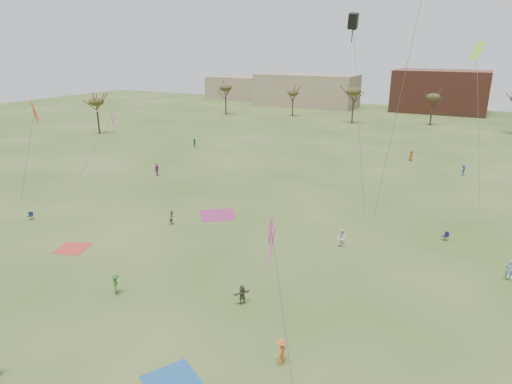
% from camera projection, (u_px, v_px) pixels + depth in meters
% --- Properties ---
extents(ground, '(260.00, 260.00, 0.00)m').
position_uv_depth(ground, '(183.00, 304.00, 33.92)').
color(ground, '#365319').
rests_on(ground, ground).
extents(flyer_near_center, '(1.18, 1.24, 1.69)m').
position_uv_depth(flyer_near_center, '(116.00, 284.00, 35.21)').
color(flyer_near_center, '#317828').
rests_on(flyer_near_center, ground).
extents(spectator_fore_b, '(0.69, 0.84, 1.57)m').
position_uv_depth(spectator_fore_b, '(172.00, 218.00, 48.94)').
color(spectator_fore_b, olive).
rests_on(spectator_fore_b, ground).
extents(spectator_fore_c, '(1.19, 1.44, 1.55)m').
position_uv_depth(spectator_fore_c, '(242.00, 294.00, 33.83)').
color(spectator_fore_c, brown).
rests_on(spectator_fore_c, ground).
extents(flyer_mid_b, '(0.68, 1.12, 1.69)m').
position_uv_depth(flyer_mid_b, '(281.00, 351.00, 27.42)').
color(flyer_mid_b, orange).
rests_on(flyer_mid_b, ground).
extents(flyer_mid_c, '(0.67, 0.46, 1.79)m').
position_uv_depth(flyer_mid_c, '(509.00, 270.00, 37.25)').
color(flyer_mid_c, '#648DA7').
rests_on(flyer_mid_c, ground).
extents(spectator_mid_d, '(0.48, 1.11, 1.88)m').
position_uv_depth(spectator_mid_d, '(157.00, 170.00, 67.36)').
color(spectator_mid_d, '#923D7E').
rests_on(spectator_mid_d, ground).
extents(spectator_mid_e, '(1.15, 1.14, 1.88)m').
position_uv_depth(spectator_mid_e, '(341.00, 238.00, 43.25)').
color(spectator_mid_e, white).
rests_on(spectator_mid_e, ground).
extents(flyer_far_a, '(1.34, 1.45, 1.62)m').
position_uv_depth(flyer_far_a, '(194.00, 143.00, 86.45)').
color(flyer_far_a, '#256F2C').
rests_on(flyer_far_a, ground).
extents(flyer_far_b, '(1.01, 0.97, 1.74)m').
position_uv_depth(flyer_far_b, '(411.00, 156.00, 76.17)').
color(flyer_far_b, '#B14E1E').
rests_on(flyer_far_b, ground).
extents(flyer_far_c, '(0.96, 1.19, 1.61)m').
position_uv_depth(flyer_far_c, '(463.00, 170.00, 67.58)').
color(flyer_far_c, navy).
rests_on(flyer_far_c, ground).
extents(blanket_red, '(3.45, 3.45, 0.03)m').
position_uv_depth(blanket_red, '(72.00, 248.00, 43.28)').
color(blanket_red, red).
rests_on(blanket_red, ground).
extents(blanket_blue, '(4.02, 4.02, 0.03)m').
position_uv_depth(blanket_blue, '(172.00, 382.00, 26.10)').
color(blanket_blue, '#2561A3').
rests_on(blanket_blue, ground).
extents(blanket_plum, '(5.44, 5.44, 0.03)m').
position_uv_depth(blanket_plum, '(218.00, 215.00, 51.89)').
color(blanket_plum, '#9F316F').
rests_on(blanket_plum, ground).
extents(camp_chair_left, '(0.72, 0.73, 0.87)m').
position_uv_depth(camp_chair_left, '(31.00, 217.00, 50.42)').
color(camp_chair_left, '#121E33').
rests_on(camp_chair_left, ground).
extents(camp_chair_right, '(0.73, 0.74, 0.87)m').
position_uv_depth(camp_chair_right, '(445.00, 238.00, 45.06)').
color(camp_chair_right, '#151233').
rests_on(camp_chair_right, ground).
extents(kites_aloft, '(68.30, 58.15, 26.68)m').
position_uv_depth(kites_aloft, '(356.00, 62.00, 43.50)').
color(kites_aloft, '#64E628').
rests_on(kites_aloft, ground).
extents(tree_line, '(117.44, 49.32, 8.91)m').
position_uv_depth(tree_line, '(383.00, 100.00, 99.72)').
color(tree_line, '#3A2B1E').
rests_on(tree_line, ground).
extents(building_tan, '(32.00, 14.00, 10.00)m').
position_uv_depth(building_tan, '(306.00, 90.00, 144.71)').
color(building_tan, '#937F60').
rests_on(building_tan, ground).
extents(building_brick, '(26.00, 16.00, 12.00)m').
position_uv_depth(building_brick, '(440.00, 91.00, 131.12)').
color(building_brick, brown).
rests_on(building_brick, ground).
extents(building_tan_west, '(20.00, 12.00, 8.00)m').
position_uv_depth(building_tan_west, '(237.00, 88.00, 164.04)').
color(building_tan_west, '#937F60').
rests_on(building_tan_west, ground).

